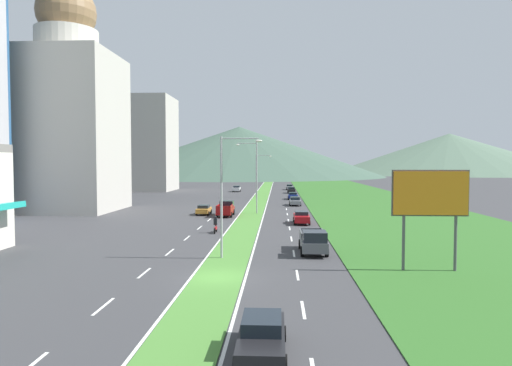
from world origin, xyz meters
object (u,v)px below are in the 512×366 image
car_4 (293,196)px  car_5 (204,210)px  street_lamp_near (226,188)px  street_lamp_mid (255,173)px  car_6 (290,187)px  billboard_roadside (430,197)px  street_lamp_far (258,173)px  car_0 (237,189)px  motorcycle_rider (216,226)px  car_2 (291,190)px  car_1 (301,217)px  pickup_truck_0 (226,209)px  pickup_truck_1 (313,241)px  car_3 (262,336)px  car_7 (295,201)px

car_4 → car_5: 30.84m
street_lamp_near → street_lamp_mid: (0.53, 30.79, 0.49)m
street_lamp_mid → car_6: 59.10m
street_lamp_near → billboard_roadside: (14.22, -3.41, -0.35)m
street_lamp_far → car_5: size_ratio=2.25×
street_lamp_mid → street_lamp_far: street_lamp_mid is taller
car_0 → motorcycle_rider: (4.11, -67.55, -0.04)m
street_lamp_near → street_lamp_mid: bearing=89.0°
street_lamp_far → car_2: 16.36m
street_lamp_far → billboard_roadside: 66.64m
billboard_roadside → car_1: billboard_roadside is taller
car_0 → car_5: (0.10, -50.98, -0.07)m
car_4 → car_5: bearing=-25.9°
car_5 → pickup_truck_0: (3.29, -1.29, 0.27)m
car_1 → street_lamp_mid: bearing=-149.1°
pickup_truck_1 → car_3: bearing=-10.0°
street_lamp_far → car_1: bearing=-80.1°
pickup_truck_0 → car_6: bearing=-9.5°
car_4 → car_5: (-13.49, -27.73, -0.01)m
car_1 → pickup_truck_1: 17.99m
car_3 → pickup_truck_1: bearing=170.0°
car_2 → street_lamp_mid: bearing=-8.4°
car_6 → pickup_truck_0: bearing=-9.5°
street_lamp_far → car_5: 33.35m
car_0 → car_3: (10.10, -97.37, -0.04)m
street_lamp_far → motorcycle_rider: bearing=-92.6°
car_1 → car_7: 23.45m
street_lamp_near → pickup_truck_0: size_ratio=1.73×
street_lamp_far → pickup_truck_0: 34.14m
billboard_roadside → car_6: (-7.23, 92.72, -4.31)m
street_lamp_far → pickup_truck_1: street_lamp_far is taller
street_lamp_mid → street_lamp_far: 30.84m
street_lamp_near → pickup_truck_0: 28.42m
car_0 → street_lamp_far: bearing=-161.2°
street_lamp_mid → pickup_truck_1: size_ratio=1.91×
street_lamp_near → car_2: size_ratio=2.19×
pickup_truck_0 → pickup_truck_1: 27.47m
car_3 → car_7: 61.11m
billboard_roadside → car_7: (-7.37, 47.20, -4.31)m
car_3 → billboard_roadside: bearing=141.9°
car_3 → car_4: car_3 is taller
car_0 → car_6: 16.49m
motorcycle_rider → billboard_roadside: bearing=-133.6°
billboard_roadside → car_2: size_ratio=1.61×
pickup_truck_1 → car_4: bearing=180.0°
car_7 → pickup_truck_1: bearing=-0.0°
car_0 → car_5: 50.98m
car_0 → car_2: bearing=-108.8°
street_lamp_far → motorcycle_rider: size_ratio=4.55×
car_0 → car_6: (13.71, 9.16, -0.04)m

